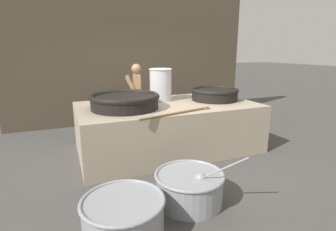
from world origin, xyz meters
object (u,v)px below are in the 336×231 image
object	(u,v)px
stock_pot	(160,84)
prep_bowl_vegetables	(189,186)
giant_wok_near	(125,101)
cook	(137,96)
prep_bowl_meat	(123,216)
giant_wok_far	(215,94)

from	to	relation	value
stock_pot	prep_bowl_vegetables	size ratio (longest dim) A/B	0.65
giant_wok_near	prep_bowl_vegetables	world-z (taller)	giant_wok_near
stock_pot	prep_bowl_vegetables	distance (m)	2.53
prep_bowl_vegetables	cook	bearing A→B (deg)	86.22
prep_bowl_meat	prep_bowl_vegetables	bearing A→B (deg)	18.28
giant_wok_near	cook	bearing A→B (deg)	66.36
giant_wok_far	prep_bowl_vegetables	distance (m)	2.56
giant_wok_near	prep_bowl_meat	bearing A→B (deg)	-104.42
giant_wok_far	prep_bowl_vegetables	size ratio (longest dim) A/B	0.97
stock_pot	prep_bowl_meat	bearing A→B (deg)	-118.51
cook	prep_bowl_vegetables	world-z (taller)	cook
stock_pot	giant_wok_near	bearing A→B (deg)	-151.20
giant_wok_near	cook	xyz separation A→B (m)	(0.60, 1.37, -0.18)
cook	giant_wok_far	bearing A→B (deg)	148.75
cook	prep_bowl_meat	bearing A→B (deg)	84.60
giant_wok_far	prep_bowl_vegetables	world-z (taller)	giant_wok_far
giant_wok_far	stock_pot	distance (m)	1.14
stock_pot	prep_bowl_meat	distance (m)	3.10
giant_wok_near	prep_bowl_meat	distance (m)	2.32
giant_wok_near	giant_wok_far	xyz separation A→B (m)	(1.91, 0.10, -0.01)
cook	prep_bowl_meat	size ratio (longest dim) A/B	1.83
giant_wok_far	prep_bowl_meat	size ratio (longest dim) A/B	1.10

